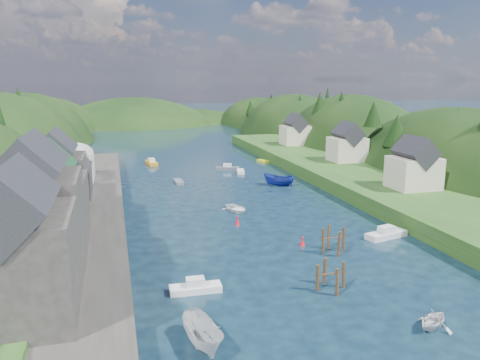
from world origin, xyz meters
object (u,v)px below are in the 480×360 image
object	(u,v)px
channel_buoy_far	(237,221)
piling_cluster_far	(333,242)
piling_cluster_near	(331,279)
channel_buoy_near	(302,242)

from	to	relation	value
channel_buoy_far	piling_cluster_far	bearing A→B (deg)	-58.91
piling_cluster_near	channel_buoy_near	size ratio (longest dim) A/B	2.97
piling_cluster_near	channel_buoy_near	bearing A→B (deg)	79.98
channel_buoy_near	piling_cluster_near	bearing A→B (deg)	-100.02
piling_cluster_far	channel_buoy_near	world-z (taller)	piling_cluster_far
piling_cluster_far	channel_buoy_near	bearing A→B (deg)	128.84
piling_cluster_far	channel_buoy_far	world-z (taller)	piling_cluster_far
piling_cluster_near	piling_cluster_far	size ratio (longest dim) A/B	0.92
piling_cluster_near	piling_cluster_far	xyz separation A→B (m)	(4.61, 8.76, 0.14)
channel_buoy_near	piling_cluster_far	bearing A→B (deg)	-51.16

